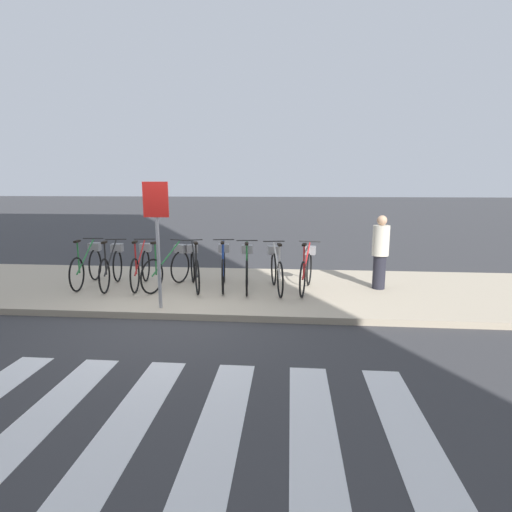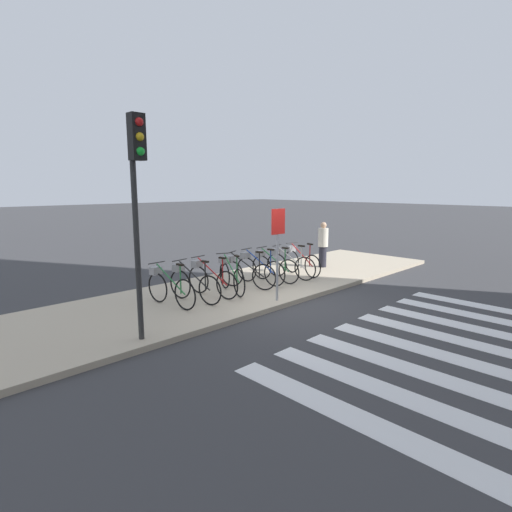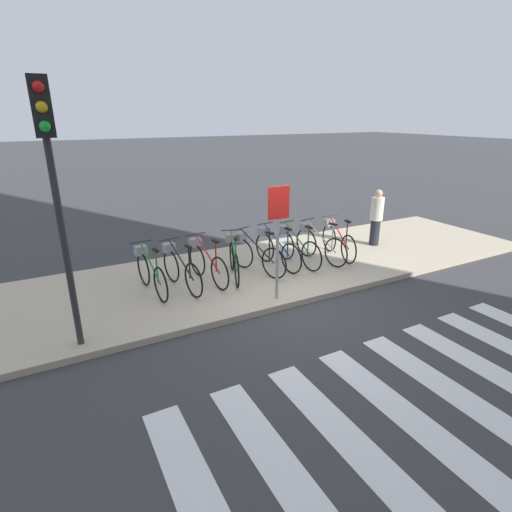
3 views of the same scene
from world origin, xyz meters
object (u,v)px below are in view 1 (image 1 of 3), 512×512
object	(u,v)px
parked_bicycle_0	(88,264)
parked_bicycle_3	(169,266)
parked_bicycle_8	(307,269)
pedestrian	(380,251)
parked_bicycle_5	(223,266)
parked_bicycle_4	(194,266)
sign_post	(157,223)
parked_bicycle_1	(112,265)
parked_bicycle_2	(141,265)
parked_bicycle_6	(247,267)
parked_bicycle_7	(276,268)

from	to	relation	value
parked_bicycle_0	parked_bicycle_3	world-z (taller)	same
parked_bicycle_8	pedestrian	distance (m)	1.58
parked_bicycle_8	parked_bicycle_5	bearing A→B (deg)	176.58
parked_bicycle_4	pedestrian	xyz separation A→B (m)	(3.88, 0.23, 0.35)
parked_bicycle_0	sign_post	size ratio (longest dim) A/B	0.76
sign_post	parked_bicycle_0	bearing A→B (deg)	144.49
parked_bicycle_3	sign_post	size ratio (longest dim) A/B	0.73
parked_bicycle_1	parked_bicycle_2	distance (m)	0.62
parked_bicycle_1	parked_bicycle_6	distance (m)	2.90
parked_bicycle_6	parked_bicycle_1	bearing A→B (deg)	-178.75
parked_bicycle_7	parked_bicycle_4	bearing A→B (deg)	178.21
parked_bicycle_4	parked_bicycle_7	world-z (taller)	same
parked_bicycle_2	pedestrian	xyz separation A→B (m)	(5.05, 0.20, 0.35)
sign_post	parked_bicycle_3	bearing A→B (deg)	100.35
parked_bicycle_7	sign_post	distance (m)	2.67
parked_bicycle_6	parked_bicycle_8	size ratio (longest dim) A/B	1.01
parked_bicycle_5	parked_bicycle_3	bearing A→B (deg)	-173.70
parked_bicycle_1	pedestrian	world-z (taller)	pedestrian
parked_bicycle_2	sign_post	xyz separation A→B (m)	(0.89, -1.49, 1.06)
parked_bicycle_5	parked_bicycle_7	bearing A→B (deg)	-7.98
parked_bicycle_0	parked_bicycle_3	xyz separation A→B (m)	(1.84, -0.07, 0.00)
parked_bicycle_5	pedestrian	distance (m)	3.30
parked_bicycle_0	parked_bicycle_4	size ratio (longest dim) A/B	1.05
parked_bicycle_2	parked_bicycle_4	bearing A→B (deg)	-1.81
parked_bicycle_2	parked_bicycle_7	bearing A→B (deg)	-1.80
parked_bicycle_3	parked_bicycle_0	bearing A→B (deg)	177.97
parked_bicycle_5	sign_post	bearing A→B (deg)	-119.48
parked_bicycle_2	parked_bicycle_5	size ratio (longest dim) A/B	1.00
parked_bicycle_1	parked_bicycle_3	size ratio (longest dim) A/B	1.04
parked_bicycle_0	parked_bicycle_5	bearing A→B (deg)	1.17
parked_bicycle_4	parked_bicycle_8	distance (m)	2.36
parked_bicycle_6	sign_post	size ratio (longest dim) A/B	0.76
parked_bicycle_5	parked_bicycle_8	size ratio (longest dim) A/B	1.00
parked_bicycle_1	sign_post	distance (m)	2.31
parked_bicycle_3	parked_bicycle_4	distance (m)	0.54
parked_bicycle_1	parked_bicycle_3	distance (m)	1.24
parked_bicycle_4	parked_bicycle_6	bearing A→B (deg)	0.59
parked_bicycle_2	parked_bicycle_7	world-z (taller)	same
parked_bicycle_2	parked_bicycle_3	world-z (taller)	same
parked_bicycle_2	parked_bicycle_4	world-z (taller)	same
parked_bicycle_1	parked_bicycle_0	bearing A→B (deg)	170.96
parked_bicycle_1	parked_bicycle_6	xyz separation A→B (m)	(2.90, 0.06, 0.00)
parked_bicycle_3	parked_bicycle_4	world-z (taller)	same
parked_bicycle_7	pedestrian	xyz separation A→B (m)	(2.15, 0.29, 0.35)
parked_bicycle_3	parked_bicycle_5	bearing A→B (deg)	6.30
parked_bicycle_0	parked_bicycle_5	distance (m)	2.98
parked_bicycle_8	parked_bicycle_0	bearing A→B (deg)	179.46
parked_bicycle_5	parked_bicycle_6	xyz separation A→B (m)	(0.51, -0.09, 0.00)
parked_bicycle_7	parked_bicycle_6	bearing A→B (deg)	173.88
parked_bicycle_0	parked_bicycle_5	world-z (taller)	same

